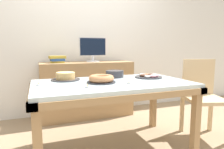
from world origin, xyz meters
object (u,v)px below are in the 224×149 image
at_px(tealight_right_edge, 87,87).
at_px(cake_chocolate_round, 66,77).
at_px(cake_golden_bundt, 101,79).
at_px(plate_stack, 115,74).
at_px(tealight_near_cakes, 39,84).
at_px(computer_monitor, 93,50).
at_px(tealight_centre, 129,83).
at_px(pastry_platter, 149,76).
at_px(chair, 202,94).
at_px(book_stack, 57,59).

bearing_deg(tealight_right_edge, cake_chocolate_round, 103.88).
bearing_deg(cake_golden_bundt, tealight_right_edge, -133.28).
distance_m(plate_stack, tealight_near_cakes, 0.89).
relative_size(computer_monitor, tealight_near_cakes, 10.60).
distance_m(cake_golden_bundt, tealight_right_edge, 0.28).
height_order(plate_stack, tealight_near_cakes, plate_stack).
xyz_separation_m(plate_stack, tealight_centre, (-0.03, -0.46, -0.03)).
xyz_separation_m(cake_golden_bundt, pastry_platter, (0.63, 0.13, -0.02)).
xyz_separation_m(cake_chocolate_round, pastry_platter, (0.94, -0.15, -0.02)).
xyz_separation_m(chair, cake_golden_bundt, (-1.27, 0.04, 0.25)).
xyz_separation_m(cake_chocolate_round, tealight_near_cakes, (-0.28, -0.23, -0.03)).
height_order(chair, pastry_platter, chair).
relative_size(cake_chocolate_round, plate_stack, 1.46).
relative_size(computer_monitor, tealight_centre, 10.60).
bearing_deg(book_stack, tealight_right_edge, -84.66).
xyz_separation_m(chair, plate_stack, (-1.01, 0.35, 0.25)).
relative_size(cake_chocolate_round, tealight_right_edge, 7.67).
distance_m(computer_monitor, tealight_near_cakes, 1.38).
relative_size(tealight_right_edge, tealight_centre, 1.00).
bearing_deg(tealight_centre, tealight_near_cakes, 165.80).
height_order(chair, book_stack, book_stack).
height_order(chair, tealight_centre, chair).
bearing_deg(pastry_platter, tealight_near_cakes, -176.37).
bearing_deg(pastry_platter, cake_golden_bundt, -167.87).
xyz_separation_m(cake_chocolate_round, tealight_right_edge, (0.12, -0.49, -0.03)).
bearing_deg(tealight_centre, book_stack, 113.26).
bearing_deg(computer_monitor, cake_golden_bundt, -101.14).
distance_m(computer_monitor, cake_chocolate_round, 1.03).
bearing_deg(computer_monitor, pastry_platter, -67.83).
relative_size(book_stack, tealight_centre, 6.05).
relative_size(pastry_platter, tealight_right_edge, 7.90).
distance_m(computer_monitor, tealight_centre, 1.32).
bearing_deg(plate_stack, computer_monitor, 92.83).
bearing_deg(cake_golden_bundt, computer_monitor, 78.86).
bearing_deg(cake_golden_bundt, chair, -1.92).
xyz_separation_m(cake_golden_bundt, plate_stack, (0.26, 0.30, 0.00)).
bearing_deg(tealight_near_cakes, tealight_centre, -14.20).
relative_size(plate_stack, tealight_centre, 5.25).
distance_m(pastry_platter, tealight_near_cakes, 1.22).
bearing_deg(cake_chocolate_round, book_stack, 90.19).
distance_m(chair, book_stack, 2.01).
xyz_separation_m(book_stack, plate_stack, (0.58, -0.83, -0.14)).
bearing_deg(plate_stack, book_stack, 125.06).
relative_size(cake_chocolate_round, tealight_centre, 7.67).
relative_size(chair, cake_golden_bundt, 3.28).
bearing_deg(plate_stack, pastry_platter, -24.93).
bearing_deg(book_stack, cake_chocolate_round, -89.81).
bearing_deg(pastry_platter, cake_chocolate_round, 170.69).
bearing_deg(tealight_near_cakes, cake_golden_bundt, -5.54).
height_order(computer_monitor, pastry_platter, computer_monitor).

